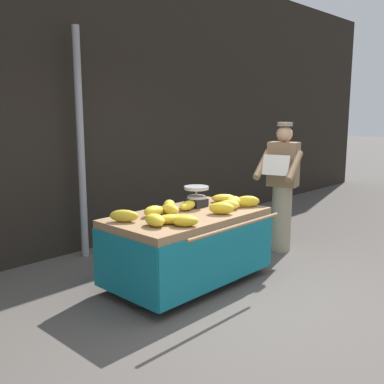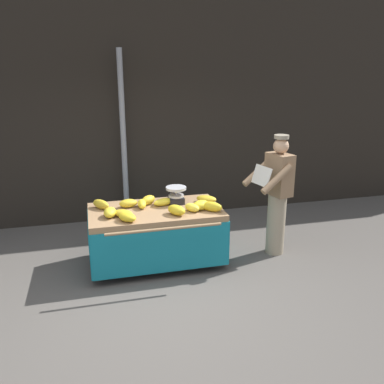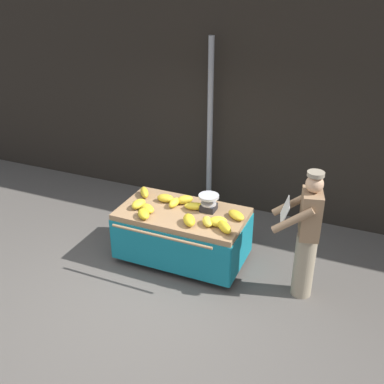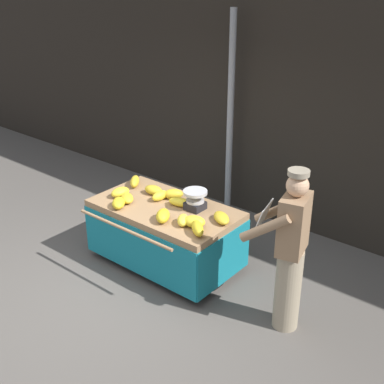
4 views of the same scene
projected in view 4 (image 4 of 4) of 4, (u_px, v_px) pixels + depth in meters
The scene contains 19 objects.
ground_plane at pixel (103, 298), 5.62m from camera, with size 60.00×60.00×0.00m, color #514C47.
back_wall at pixel (257, 73), 6.85m from camera, with size 16.00×0.24×4.03m, color black.
street_pole at pixel (230, 118), 6.95m from camera, with size 0.09×0.09×2.87m, color gray.
banana_cart at pixel (165, 223), 6.03m from camera, with size 1.76×1.17×0.78m.
weighing_scale at pixel (195, 200), 5.83m from camera, with size 0.28×0.28×0.24m.
banana_bunch_0 at pixel (120, 192), 6.16m from camera, with size 0.15×0.24×0.12m, color yellow.
banana_bunch_1 at pixel (127, 198), 6.04m from camera, with size 0.15×0.26×0.10m, color gold.
banana_bunch_2 at pixel (160, 196), 6.08m from camera, with size 0.11×0.24×0.11m, color yellow.
banana_bunch_3 at pixel (153, 190), 6.23m from camera, with size 0.15×0.24×0.11m, color gold.
banana_bunch_4 at pixel (180, 202), 5.93m from camera, with size 0.13×0.29×0.10m, color yellow.
banana_bunch_5 at pixel (197, 228), 5.33m from camera, with size 0.12×0.29×0.13m, color gold.
banana_bunch_6 at pixel (194, 222), 5.47m from camera, with size 0.17×0.24×0.13m, color yellow.
banana_bunch_7 at pixel (163, 216), 5.59m from camera, with size 0.15×0.27×0.13m, color gold.
banana_bunch_8 at pixel (135, 181), 6.46m from camera, with size 0.11×0.29×0.12m, color gold.
banana_bunch_9 at pixel (183, 220), 5.52m from camera, with size 0.12×0.23×0.11m, color yellow.
banana_bunch_10 at pixel (221, 218), 5.58m from camera, with size 0.15×0.29×0.10m, color gold.
banana_bunch_11 at pixel (173, 194), 6.11m from camera, with size 0.13×0.23×0.12m, color gold.
banana_bunch_12 at pixel (118, 203), 5.90m from camera, with size 0.15×0.25×0.11m, color gold.
vendor_person at pixel (290, 251), 4.86m from camera, with size 0.66×0.61×1.71m.
Camera 4 is at (3.68, -2.95, 3.42)m, focal length 47.58 mm.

